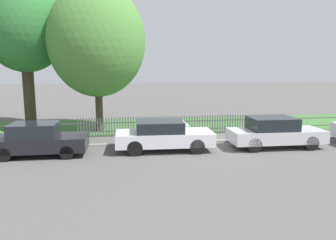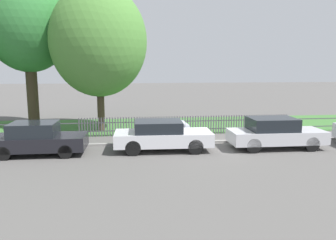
# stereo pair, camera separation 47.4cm
# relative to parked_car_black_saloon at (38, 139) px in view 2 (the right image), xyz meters

# --- Properties ---
(ground_plane) EXTENTS (120.00, 120.00, 0.00)m
(ground_plane) POSITION_rel_parked_car_black_saloon_xyz_m (7.17, 1.14, -0.71)
(ground_plane) COLOR #565451
(kerb_stone) EXTENTS (40.01, 0.20, 0.12)m
(kerb_stone) POSITION_rel_parked_car_black_saloon_xyz_m (7.17, 1.24, -0.65)
(kerb_stone) COLOR gray
(kerb_stone) RESTS_ON ground
(grass_strip) EXTENTS (40.01, 6.06, 0.01)m
(grass_strip) POSITION_rel_parked_car_black_saloon_xyz_m (7.17, 6.49, -0.70)
(grass_strip) COLOR #3D7033
(grass_strip) RESTS_ON ground
(park_fence) EXTENTS (40.01, 0.05, 1.06)m
(park_fence) POSITION_rel_parked_car_black_saloon_xyz_m (7.17, 3.47, -0.18)
(park_fence) COLOR #4C4C51
(park_fence) RESTS_ON ground
(parked_car_black_saloon) EXTENTS (4.00, 1.77, 1.43)m
(parked_car_black_saloon) POSITION_rel_parked_car_black_saloon_xyz_m (0.00, 0.00, 0.00)
(parked_car_black_saloon) COLOR black
(parked_car_black_saloon) RESTS_ON ground
(parked_car_navy_estate) EXTENTS (4.46, 1.95, 1.38)m
(parked_car_navy_estate) POSITION_rel_parked_car_black_saloon_xyz_m (5.45, 0.06, 0.01)
(parked_car_navy_estate) COLOR silver
(parked_car_navy_estate) RESTS_ON ground
(parked_car_red_compact) EXTENTS (4.44, 1.77, 1.45)m
(parked_car_red_compact) POSITION_rel_parked_car_black_saloon_xyz_m (10.76, -0.15, 0.03)
(parked_car_red_compact) COLOR #BCBCC1
(parked_car_red_compact) RESTS_ON ground
(covered_motorcycle) EXTENTS (1.86, 0.87, 1.04)m
(covered_motorcycle) POSITION_rel_parked_car_black_saloon_xyz_m (6.35, 2.15, -0.07)
(covered_motorcycle) COLOR black
(covered_motorcycle) RESTS_ON ground
(tree_behind_motorcycle) EXTENTS (5.14, 5.14, 9.37)m
(tree_behind_motorcycle) POSITION_rel_parked_car_black_saloon_xyz_m (-2.01, 6.76, 5.65)
(tree_behind_motorcycle) COLOR #473828
(tree_behind_motorcycle) RESTS_ON ground
(tree_mid_park) EXTENTS (5.59, 5.59, 8.48)m
(tree_mid_park) POSITION_rel_parked_car_black_saloon_xyz_m (2.29, 5.27, 4.54)
(tree_mid_park) COLOR #473828
(tree_mid_park) RESTS_ON ground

